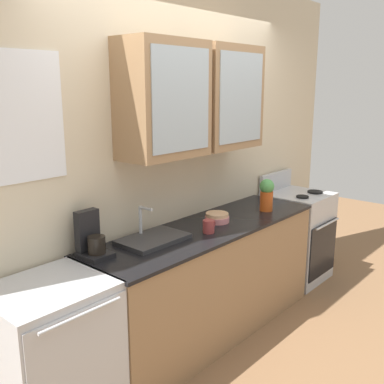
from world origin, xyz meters
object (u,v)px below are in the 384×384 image
object	(u,v)px
bowl_stack	(217,218)
stove_range	(296,235)
sink_faucet	(153,238)
dishwasher	(54,359)
coffee_maker	(92,240)
vase	(267,194)
cup_near_sink	(209,226)

from	to	relation	value
bowl_stack	stove_range	bearing A→B (deg)	-1.15
sink_faucet	bowl_stack	size ratio (longest dim) A/B	2.47
dishwasher	coffee_maker	xyz separation A→B (m)	(0.42, 0.18, 0.55)
bowl_stack	sink_faucet	bearing A→B (deg)	174.77
sink_faucet	dishwasher	world-z (taller)	sink_faucet
stove_range	coffee_maker	xyz separation A→B (m)	(-2.36, 0.17, 0.55)
bowl_stack	vase	size ratio (longest dim) A/B	0.69
sink_faucet	dishwasher	size ratio (longest dim) A/B	0.53
stove_range	bowl_stack	bearing A→B (deg)	178.85
stove_range	dishwasher	size ratio (longest dim) A/B	1.20
bowl_stack	cup_near_sink	distance (m)	0.27
dishwasher	stove_range	bearing A→B (deg)	0.09
cup_near_sink	coffee_maker	xyz separation A→B (m)	(-0.84, 0.26, 0.06)
sink_faucet	coffee_maker	size ratio (longest dim) A/B	1.62
vase	coffee_maker	xyz separation A→B (m)	(-1.62, 0.26, -0.04)
stove_range	coffee_maker	distance (m)	2.43
stove_range	dishwasher	bearing A→B (deg)	-179.91
vase	dishwasher	world-z (taller)	vase
stove_range	sink_faucet	size ratio (longest dim) A/B	2.28
vase	stove_range	bearing A→B (deg)	6.68
bowl_stack	dishwasher	bearing A→B (deg)	-178.86
bowl_stack	dishwasher	xyz separation A→B (m)	(-1.51, -0.03, -0.48)
stove_range	coffee_maker	world-z (taller)	coffee_maker
vase	dishwasher	bearing A→B (deg)	177.66
coffee_maker	vase	bearing A→B (deg)	-9.13
cup_near_sink	coffee_maker	world-z (taller)	coffee_maker
sink_faucet	vase	bearing A→B (deg)	-8.32
stove_range	cup_near_sink	xyz separation A→B (m)	(-1.53, -0.09, 0.48)
coffee_maker	cup_near_sink	bearing A→B (deg)	-17.36
cup_near_sink	bowl_stack	bearing A→B (deg)	25.27
stove_range	bowl_stack	xyz separation A→B (m)	(-1.28, 0.03, 0.47)
dishwasher	coffee_maker	bearing A→B (deg)	22.65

